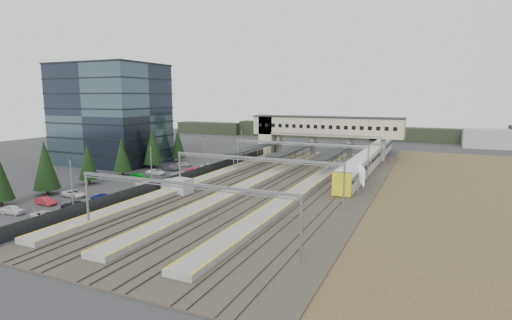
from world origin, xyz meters
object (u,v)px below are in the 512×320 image
at_px(office_building, 111,114).
at_px(billboard, 361,175).
at_px(footbridge, 316,128).
at_px(relay_cabin_far, 169,185).
at_px(train, 371,158).
at_px(relay_cabin_near, 182,187).

height_order(office_building, billboard, office_building).
bearing_deg(footbridge, billboard, -63.78).
bearing_deg(billboard, office_building, 172.60).
relative_size(footbridge, billboard, 7.27).
height_order(office_building, footbridge, office_building).
bearing_deg(billboard, relay_cabin_far, -159.78).
height_order(train, billboard, billboard).
xyz_separation_m(office_building, relay_cabin_near, (34.77, -20.71, -10.81)).
height_order(relay_cabin_near, train, train).
distance_m(office_building, billboard, 63.63).
relative_size(footbridge, train, 0.62).
height_order(relay_cabin_far, train, train).
xyz_separation_m(footbridge, billboard, (18.77, -38.11, -4.67)).
distance_m(footbridge, billboard, 42.74).
bearing_deg(train, relay_cabin_near, -121.77).
relative_size(relay_cabin_near, relay_cabin_far, 1.39).
xyz_separation_m(relay_cabin_near, train, (25.23, 40.75, 0.85)).
bearing_deg(relay_cabin_far, office_building, 148.02).
bearing_deg(footbridge, relay_cabin_far, -103.99).
distance_m(train, billboard, 28.28).
distance_m(office_building, train, 64.04).
height_order(relay_cabin_near, billboard, billboard).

